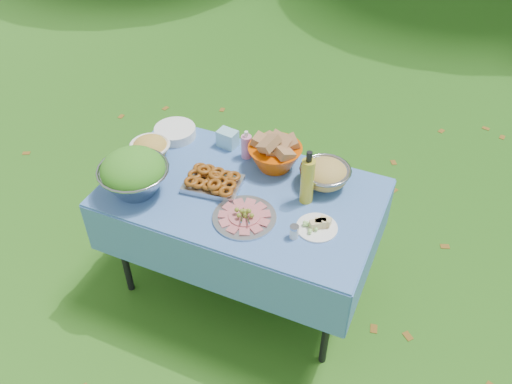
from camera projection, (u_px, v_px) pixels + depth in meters
ground at (244, 282)px, 3.39m from camera, size 80.00×80.00×0.00m
picnic_table at (243, 240)px, 3.14m from camera, size 1.46×0.86×0.76m
salad_bowl at (134, 173)px, 2.81m from camera, size 0.38×0.38×0.24m
pasta_bowl_white at (150, 147)px, 3.07m from camera, size 0.27×0.27×0.12m
plate_stack at (175, 132)px, 3.24m from camera, size 0.33×0.33×0.06m
wipes_box at (228, 138)px, 3.15m from camera, size 0.12×0.10×0.10m
sanitizer_bottle at (246, 144)px, 3.05m from camera, size 0.07×0.07×0.17m
bread_bowl at (275, 152)px, 2.98m from camera, size 0.39×0.39×0.20m
pasta_bowl_steel at (325, 174)px, 2.88m from camera, size 0.28×0.28×0.14m
fried_tray at (213, 182)px, 2.89m from camera, size 0.32×0.24×0.07m
charcuterie_platter at (244, 213)px, 2.71m from camera, size 0.39×0.39×0.07m
oil_bottle at (308, 177)px, 2.73m from camera, size 0.09×0.09×0.32m
cheese_plate at (317, 224)px, 2.66m from camera, size 0.26×0.26×0.06m
shaker at (294, 232)px, 2.61m from camera, size 0.06×0.06×0.07m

